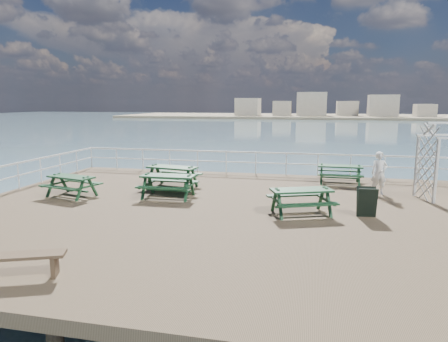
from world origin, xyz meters
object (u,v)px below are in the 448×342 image
flat_bench_far (20,260)px  picnic_table_a (172,172)px  picnic_table_d (71,182)px  picnic_table_c (340,170)px  picnic_table_e (301,196)px  person (379,173)px  picnic_table_b (168,181)px

flat_bench_far → picnic_table_a: bearing=67.8°
picnic_table_a → picnic_table_d: picnic_table_a is taller
picnic_table_c → picnic_table_e: size_ratio=0.82×
flat_bench_far → person: (8.10, 9.33, 0.44)m
picnic_table_b → flat_bench_far: (-0.48, -7.12, -0.23)m
picnic_table_a → person: 8.09m
picnic_table_c → picnic_table_b: bearing=-146.5°
picnic_table_a → picnic_table_b: (0.45, -1.68, -0.03)m
picnic_table_e → person: 4.43m
picnic_table_d → person: bearing=28.3°
picnic_table_a → picnic_table_d: size_ratio=1.10×
picnic_table_b → picnic_table_e: size_ratio=0.86×
picnic_table_e → flat_bench_far: picnic_table_e is taller
picnic_table_c → person: 2.22m
picnic_table_e → picnic_table_d: bearing=154.5°
flat_bench_far → picnic_table_b: bearing=64.1°
picnic_table_a → flat_bench_far: (-0.03, -8.80, -0.26)m
picnic_table_b → person: person is taller
person → picnic_table_a: bearing=177.2°
picnic_table_a → picnic_table_d: (-3.12, -2.31, -0.07)m
picnic_table_c → picnic_table_a: bearing=-160.0°
person → picnic_table_d: bearing=-172.4°
picnic_table_e → flat_bench_far: bearing=-153.5°
picnic_table_e → picnic_table_c: bearing=52.8°
picnic_table_b → flat_bench_far: picnic_table_b is taller
picnic_table_a → person: size_ratio=1.40×
flat_bench_far → picnic_table_e: bearing=25.9°
person → flat_bench_far: bearing=-137.6°
picnic_table_e → person: (2.79, 3.44, 0.23)m
picnic_table_b → picnic_table_d: picnic_table_b is taller
picnic_table_b → flat_bench_far: size_ratio=1.11×
picnic_table_d → picnic_table_e: (8.41, -0.60, 0.03)m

